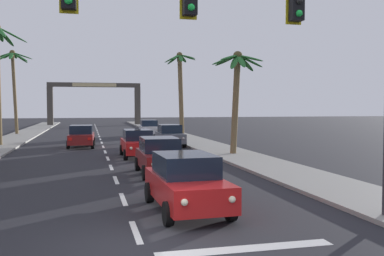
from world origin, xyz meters
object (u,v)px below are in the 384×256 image
Objects in this scene: sedan_oncoming_far at (82,136)px; palm_right_second at (237,81)px; sedan_lead_at_stop_bar at (186,182)px; traffic_signal_mast at (259,24)px; sedan_fifth_in_queue at (138,143)px; town_gateway_arch at (95,98)px; sedan_parked_mid_kerb at (170,135)px; palm_right_third at (180,82)px; sedan_third_in_queue at (160,156)px; palm_left_farthest at (13,73)px; sedan_parked_nearest_kerb at (149,128)px.

palm_right_second reaches higher than sedan_oncoming_far.
sedan_lead_at_stop_bar is 1.00× the size of sedan_oncoming_far.
traffic_signal_mast reaches higher than palm_right_second.
sedan_fifth_in_queue is 0.30× the size of town_gateway_arch.
traffic_signal_mast is 61.92m from town_gateway_arch.
palm_right_third is at bearing 71.93° from sedan_parked_mid_kerb.
palm_left_farthest is at bearing 109.81° from sedan_third_in_queue.
town_gateway_arch reaches higher than palm_right_second.
palm_right_third is at bearing 91.64° from palm_right_second.
sedan_lead_at_stop_bar and sedan_fifth_in_queue have the same top height.
traffic_signal_mast is 1.22× the size of palm_left_farthest.
sedan_oncoming_far is at bearing 174.50° from sedan_parked_mid_kerb.
sedan_fifth_in_queue is 15.99m from palm_right_third.
traffic_signal_mast reaches higher than sedan_fifth_in_queue.
sedan_parked_nearest_kerb is 6.67m from palm_right_third.
traffic_signal_mast is 23.32m from sedan_parked_mid_kerb.
sedan_third_in_queue is 1.00× the size of sedan_fifth_in_queue.
sedan_oncoming_far and sedan_parked_nearest_kerb have the same top height.
palm_left_farthest is at bearing 150.91° from palm_right_third.
palm_left_farthest is at bearing 129.79° from sedan_parked_mid_kerb.
palm_right_third is (5.50, 21.14, 4.61)m from sedan_third_in_queue.
palm_right_third reaches higher than sedan_third_in_queue.
sedan_lead_at_stop_bar is at bearing -92.92° from sedan_third_in_queue.
sedan_parked_mid_kerb is at bearing -89.96° from sedan_parked_nearest_kerb.
palm_left_farthest is (-10.67, 23.32, 5.84)m from sedan_fifth_in_queue.
sedan_oncoming_far is 1.00× the size of sedan_parked_nearest_kerb.
sedan_lead_at_stop_bar and sedan_parked_nearest_kerb have the same top height.
town_gateway_arch is (8.85, 22.30, -2.21)m from palm_left_farthest.
palm_left_farthest reaches higher than sedan_parked_nearest_kerb.
sedan_oncoming_far is 18.58m from palm_left_farthest.
palm_right_second is 0.44× the size of town_gateway_arch.
town_gateway_arch is at bearing 103.51° from palm_right_third.
palm_right_second is 0.79× the size of palm_right_third.
palm_right_third is at bearing 81.50° from traffic_signal_mast.
sedan_fifth_in_queue is at bearing -100.04° from sedan_parked_nearest_kerb.
palm_left_farthest is at bearing 105.82° from sedan_lead_at_stop_bar.
sedan_lead_at_stop_bar is at bearing -99.37° from sedan_parked_mid_kerb.
palm_right_second is at bearing -80.21° from town_gateway_arch.
sedan_third_in_queue is at bearing -70.19° from palm_left_farthest.
palm_right_second is (9.58, -7.86, 3.80)m from sedan_oncoming_far.
town_gateway_arch reaches higher than sedan_fifth_in_queue.
sedan_parked_nearest_kerb is 0.69× the size of palm_right_second.
traffic_signal_mast is 16.39m from palm_right_second.
sedan_third_in_queue is at bearing -104.59° from palm_right_third.
palm_left_farthest is 1.10× the size of palm_right_third.
sedan_fifth_in_queue is (0.13, 13.89, 0.00)m from sedan_lead_at_stop_bar.
town_gateway_arch is at bearing 99.79° from palm_right_second.
palm_left_farthest is (-11.86, 39.55, 1.56)m from traffic_signal_mast.
palm_right_second is at bearing -88.36° from palm_right_third.
town_gateway_arch reaches higher than sedan_parked_mid_kerb.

